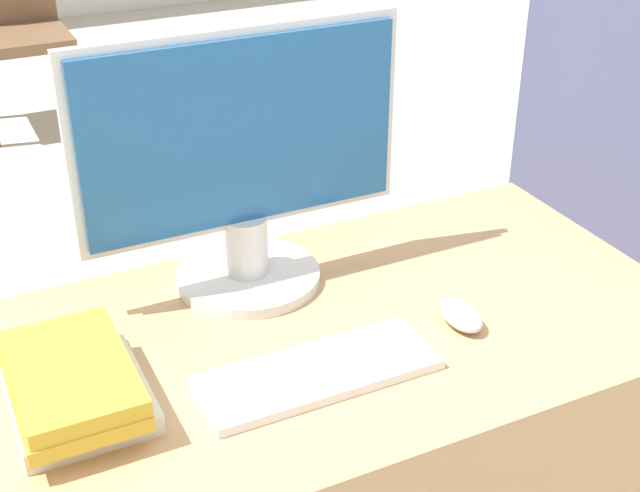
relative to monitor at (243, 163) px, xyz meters
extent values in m
cube|color=#474C70|center=(0.68, -0.19, -0.33)|extent=(0.05, 0.64, 1.30)
cylinder|color=silver|center=(0.00, 0.00, -0.21)|extent=(0.25, 0.25, 0.02)
cylinder|color=silver|center=(0.00, 0.00, -0.15)|extent=(0.07, 0.07, 0.10)
cube|color=silver|center=(0.00, 0.00, 0.05)|extent=(0.56, 0.01, 0.34)
cube|color=#1E5693|center=(0.00, 0.00, 0.05)|extent=(0.53, 0.02, 0.31)
cube|color=white|center=(-0.01, -0.30, -0.22)|extent=(0.36, 0.13, 0.02)
ellipsoid|color=silver|center=(0.26, -0.28, -0.20)|extent=(0.05, 0.09, 0.04)
cube|color=silver|center=(-0.34, -0.22, -0.21)|extent=(0.18, 0.21, 0.03)
cube|color=gold|center=(-0.35, -0.21, -0.18)|extent=(0.16, 0.27, 0.02)
cube|color=gold|center=(-0.35, -0.22, -0.15)|extent=(0.16, 0.25, 0.03)
cylinder|color=brown|center=(0.22, 2.72, -0.78)|extent=(0.04, 0.04, 0.39)
cylinder|color=brown|center=(0.22, 3.10, -0.78)|extent=(0.04, 0.04, 0.39)
cube|color=brown|center=(0.03, 2.91, -0.56)|extent=(0.44, 0.44, 0.05)
camera|label=1|loc=(-0.47, -1.25, 0.59)|focal=50.00mm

